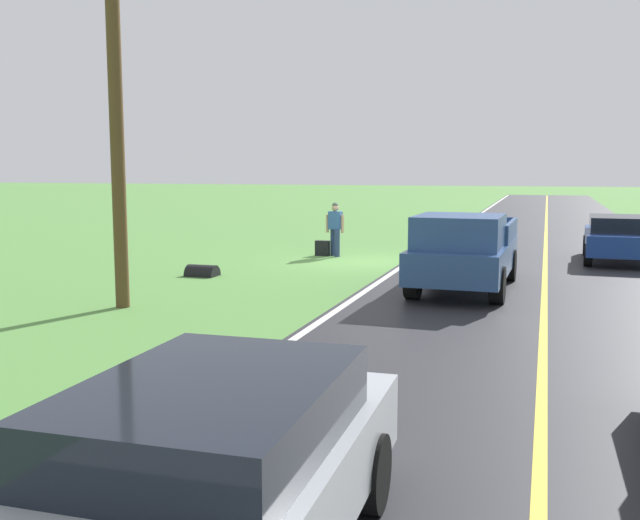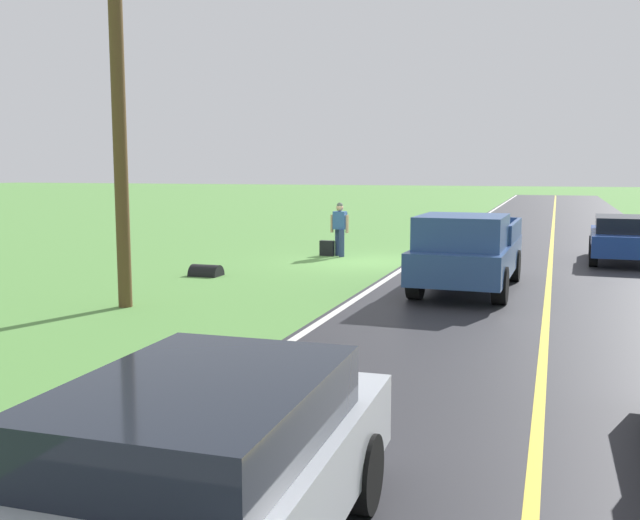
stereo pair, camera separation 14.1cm
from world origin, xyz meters
name	(u,v)px [view 1 (the left image)]	position (x,y,z in m)	size (l,w,h in m)	color
ground_plane	(363,262)	(0.00, 0.00, 0.00)	(200.00, 200.00, 0.00)	#568E42
road_surface	(545,269)	(-5.34, 0.00, 0.00)	(8.31, 120.00, 0.00)	#28282D
lane_edge_line	(407,263)	(-1.37, 0.00, 0.01)	(0.16, 117.60, 0.00)	silver
lane_centre_line	(545,269)	(-5.34, 0.00, 0.01)	(0.14, 117.60, 0.00)	gold
hitchhiker_walking	(335,226)	(1.21, -1.15, 0.98)	(0.62, 0.52, 1.75)	navy
suitcase_carried	(322,248)	(1.63, -1.09, 0.25)	(0.20, 0.46, 0.50)	black
pickup_truck_passing	(464,250)	(-3.53, 4.39, 0.97)	(2.21, 5.45, 1.82)	#2D4C84
sedan_ahead_same_lane	(205,479)	(-3.18, 16.99, 0.75)	(2.00, 4.44, 1.41)	#B2B7C1
sedan_near_oncoming	(618,237)	(-7.42, -2.36, 0.75)	(2.05, 4.46, 1.41)	navy
utility_pole_roadside	(116,105)	(2.94, 8.52, 4.09)	(0.28, 0.28, 8.18)	brown
drainage_culvert	(202,276)	(3.35, 4.13, 0.00)	(0.60, 0.60, 0.80)	black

